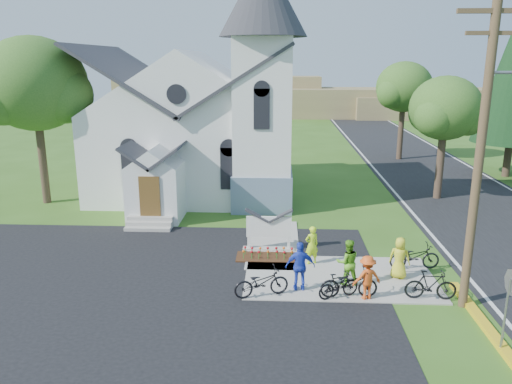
# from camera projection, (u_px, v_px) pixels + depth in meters

# --- Properties ---
(ground) EXTENTS (120.00, 120.00, 0.00)m
(ground) POSITION_uv_depth(u_px,v_px,m) (300.00, 283.00, 18.14)
(ground) COLOR #355C1A
(ground) RESTS_ON ground
(parking_lot) EXTENTS (20.00, 16.00, 0.02)m
(parking_lot) POSITION_uv_depth(u_px,v_px,m) (90.00, 304.00, 16.53)
(parking_lot) COLOR black
(parking_lot) RESTS_ON ground
(road) EXTENTS (8.00, 90.00, 0.02)m
(road) POSITION_uv_depth(u_px,v_px,m) (446.00, 186.00, 32.16)
(road) COLOR black
(road) RESTS_ON ground
(sidewalk) EXTENTS (7.00, 4.00, 0.05)m
(sidewalk) POSITION_uv_depth(u_px,v_px,m) (339.00, 277.00, 18.55)
(sidewalk) COLOR #A29E93
(sidewalk) RESTS_ON ground
(church) EXTENTS (12.35, 12.00, 13.00)m
(church) POSITION_uv_depth(u_px,v_px,m) (200.00, 106.00, 29.11)
(church) COLOR white
(church) RESTS_ON ground
(church_sign) EXTENTS (2.20, 0.40, 1.70)m
(church_sign) POSITION_uv_depth(u_px,v_px,m) (269.00, 227.00, 21.02)
(church_sign) COLOR #A29E93
(church_sign) RESTS_ON ground
(flower_bed) EXTENTS (2.60, 1.10, 0.07)m
(flower_bed) POSITION_uv_depth(u_px,v_px,m) (268.00, 257.00, 20.41)
(flower_bed) COLOR #3C2210
(flower_bed) RESTS_ON ground
(utility_pole) EXTENTS (3.45, 0.28, 10.00)m
(utility_pole) POSITION_uv_depth(u_px,v_px,m) (483.00, 144.00, 15.06)
(utility_pole) COLOR #4E3827
(utility_pole) RESTS_ON ground
(stop_sign) EXTENTS (0.11, 0.76, 2.48)m
(stop_sign) POSITION_uv_depth(u_px,v_px,m) (510.00, 294.00, 13.38)
(stop_sign) COLOR gray
(stop_sign) RESTS_ON ground
(tree_lot_corner) EXTENTS (5.60, 5.60, 9.15)m
(tree_lot_corner) POSITION_uv_depth(u_px,v_px,m) (34.00, 84.00, 26.76)
(tree_lot_corner) COLOR #37271E
(tree_lot_corner) RESTS_ON ground
(tree_road_near) EXTENTS (4.00, 4.00, 7.05)m
(tree_road_near) POSITION_uv_depth(u_px,v_px,m) (445.00, 109.00, 28.01)
(tree_road_near) COLOR #37271E
(tree_road_near) RESTS_ON ground
(tree_road_mid) EXTENTS (4.40, 4.40, 7.80)m
(tree_road_mid) POSITION_uv_depth(u_px,v_px,m) (404.00, 87.00, 39.43)
(tree_road_mid) COLOR #37271E
(tree_road_mid) RESTS_ON ground
(distant_hills) EXTENTS (61.00, 10.00, 5.60)m
(distant_hills) POSITION_uv_depth(u_px,v_px,m) (309.00, 101.00, 71.83)
(distant_hills) COLOR olive
(distant_hills) RESTS_ON ground
(cyclist_0) EXTENTS (0.67, 0.57, 1.55)m
(cyclist_0) POSITION_uv_depth(u_px,v_px,m) (312.00, 245.00, 19.58)
(cyclist_0) COLOR #C4F81D
(cyclist_0) RESTS_ON sidewalk
(bike_0) EXTENTS (2.03, 1.26, 1.01)m
(bike_0) POSITION_uv_depth(u_px,v_px,m) (261.00, 282.00, 16.90)
(bike_0) COLOR black
(bike_0) RESTS_ON sidewalk
(cyclist_1) EXTENTS (0.89, 0.74, 1.69)m
(cyclist_1) POSITION_uv_depth(u_px,v_px,m) (348.00, 262.00, 17.71)
(cyclist_1) COLOR #5BAD20
(cyclist_1) RESTS_ON sidewalk
(bike_1) EXTENTS (1.55, 0.99, 0.91)m
(bike_1) POSITION_uv_depth(u_px,v_px,m) (339.00, 285.00, 16.80)
(bike_1) COLOR black
(bike_1) RESTS_ON sidewalk
(cyclist_2) EXTENTS (1.06, 0.50, 1.76)m
(cyclist_2) POSITION_uv_depth(u_px,v_px,m) (300.00, 266.00, 17.29)
(cyclist_2) COLOR blue
(cyclist_2) RESTS_ON sidewalk
(bike_2) EXTENTS (2.00, 0.85, 1.02)m
(bike_2) POSITION_uv_depth(u_px,v_px,m) (349.00, 283.00, 16.81)
(bike_2) COLOR black
(bike_2) RESTS_ON sidewalk
(cyclist_3) EXTENTS (1.10, 0.82, 1.52)m
(cyclist_3) POSITION_uv_depth(u_px,v_px,m) (367.00, 277.00, 16.67)
(cyclist_3) COLOR #E45319
(cyclist_3) RESTS_ON sidewalk
(bike_3) EXTENTS (1.73, 0.56, 1.03)m
(bike_3) POSITION_uv_depth(u_px,v_px,m) (431.00, 285.00, 16.68)
(bike_3) COLOR black
(bike_3) RESTS_ON sidewalk
(cyclist_4) EXTENTS (0.89, 0.73, 1.56)m
(cyclist_4) POSITION_uv_depth(u_px,v_px,m) (400.00, 258.00, 18.28)
(cyclist_4) COLOR gold
(cyclist_4) RESTS_ON sidewalk
(bike_4) EXTENTS (1.98, 0.83, 1.01)m
(bike_4) POSITION_uv_depth(u_px,v_px,m) (414.00, 256.00, 19.14)
(bike_4) COLOR black
(bike_4) RESTS_ON sidewalk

